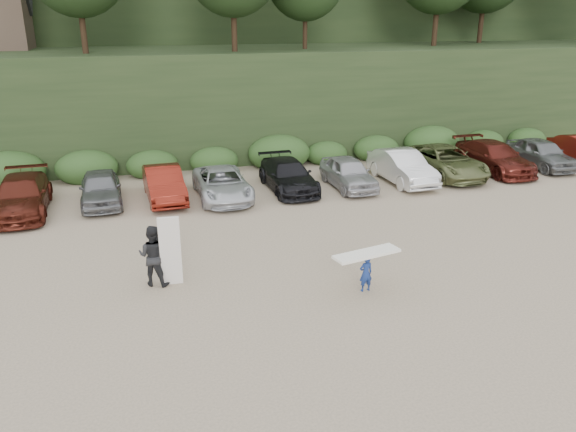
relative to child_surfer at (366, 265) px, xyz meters
name	(u,v)px	position (x,y,z in m)	size (l,w,h in m)	color
ground	(258,295)	(-3.18, 0.64, -0.86)	(120.00, 120.00, 0.00)	tan
parked_cars	(274,177)	(0.04, 10.58, -0.11)	(39.61, 5.88, 1.58)	#B8B8BD
child_surfer	(366,265)	(0.00, 0.00, 0.00)	(2.18, 0.99, 1.26)	navy
adult_surfer	(155,255)	(-6.01, 2.27, 0.12)	(1.42, 1.06, 2.28)	black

